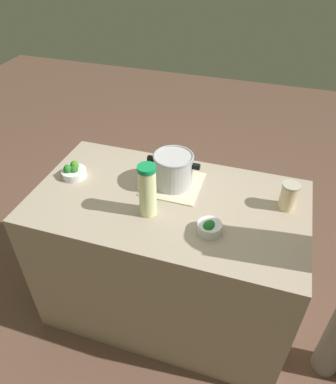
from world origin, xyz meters
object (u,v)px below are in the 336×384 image
object	(u,v)px
broccoli_bowl_front	(209,227)
mason_jar	(289,196)
cooking_pot	(173,169)
lemonade_pitcher	(148,190)
broccoli_bowl_center	(74,171)

from	to	relation	value
broccoli_bowl_front	mason_jar	bearing A→B (deg)	41.50
cooking_pot	lemonade_pitcher	xyz separation A→B (m)	(-0.05, -0.25, 0.04)
cooking_pot	broccoli_bowl_center	xyz separation A→B (m)	(-0.54, -0.09, -0.07)
lemonade_pitcher	mason_jar	world-z (taller)	lemonade_pitcher
lemonade_pitcher	broccoli_bowl_front	xyz separation A→B (m)	(0.31, -0.04, -0.10)
mason_jar	broccoli_bowl_center	distance (m)	1.13
lemonade_pitcher	broccoli_bowl_front	distance (m)	0.33
broccoli_bowl_front	broccoli_bowl_center	size ratio (longest dim) A/B	0.82
lemonade_pitcher	broccoli_bowl_center	distance (m)	0.53
broccoli_bowl_front	broccoli_bowl_center	xyz separation A→B (m)	(-0.80, 0.20, -0.00)
cooking_pot	mason_jar	xyz separation A→B (m)	(0.58, -0.01, -0.03)
lemonade_pitcher	broccoli_bowl_front	world-z (taller)	lemonade_pitcher
broccoli_bowl_center	lemonade_pitcher	bearing A→B (deg)	-17.90
mason_jar	lemonade_pitcher	bearing A→B (deg)	-158.99
cooking_pot	broccoli_bowl_front	size ratio (longest dim) A/B	2.48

